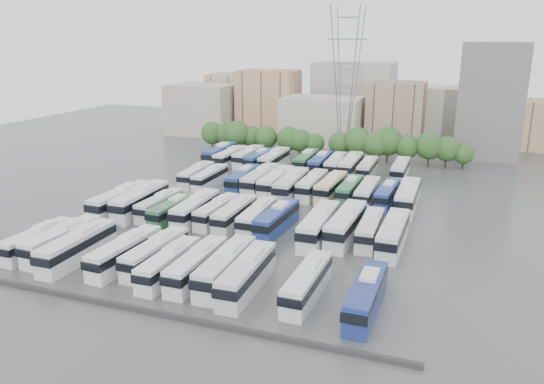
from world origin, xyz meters
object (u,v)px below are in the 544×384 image
(bus_r1_s0, at_px, (121,200))
(bus_r1_s2, at_px, (160,205))
(bus_r2_s13, at_px, (408,197))
(bus_r3_s8, at_px, (335,165))
(bus_r2_s9, at_px, (331,187))
(apartment_tower, at_px, (490,101))
(bus_r2_s11, at_px, (367,192))
(bus_r2_s8, at_px, (312,185))
(bus_r2_s10, at_px, (350,190))
(bus_r3_s3, at_px, (260,159))
(bus_r3_s0, at_px, (220,154))
(bus_r0_s11, at_px, (307,282))
(bus_r1_s8, at_px, (277,219))
(bus_r2_s2, at_px, (210,177))
(bus_r1_s11, at_px, (346,224))
(bus_r1_s7, at_px, (257,216))
(bus_r2_s12, at_px, (387,194))
(electricity_pylon, at_px, (346,74))
(bus_r3_s2, at_px, (249,156))
(bus_r1_s6, at_px, (235,214))
(bus_r0_s1, at_px, (62,240))
(bus_r2_s4, at_px, (243,179))
(bus_r0_s8, at_px, (226,267))
(bus_r2_s1, at_px, (197,175))
(bus_r1_s5, at_px, (217,211))
(bus_r0_s6, at_px, (169,264))
(bus_r2_s7, at_px, (291,185))
(bus_r3_s9, at_px, (351,165))
(bus_r1_s4, at_px, (196,209))
(bus_r3_s6, at_px, (306,161))
(bus_r0_s13, at_px, (366,296))
(bus_r2_s6, at_px, (276,182))
(bus_r3_s4, at_px, (274,160))
(bus_r3_s12, at_px, (400,170))
(bus_r0_s0, at_px, (38,240))
(bus_r1_s13, at_px, (393,234))
(bus_r2_s5, at_px, (261,179))
(bus_r1_s10, at_px, (319,225))
(bus_r0_s5, at_px, (155,253))
(bus_r3_s1, at_px, (231,157))
(bus_r0_s4, at_px, (125,252))

(bus_r1_s0, height_order, bus_r1_s2, bus_r1_s0)
(bus_r1_s0, bearing_deg, bus_r2_s13, 25.14)
(bus_r3_s8, bearing_deg, bus_r2_s9, -81.37)
(apartment_tower, bearing_deg, bus_r2_s11, -112.70)
(bus_r2_s8, xyz_separation_m, bus_r2_s10, (6.83, -0.08, -0.17))
(bus_r2_s8, relative_size, bus_r3_s3, 1.05)
(bus_r3_s0, distance_m, bus_r3_s8, 26.55)
(bus_r0_s11, relative_size, bus_r1_s2, 1.07)
(bus_r1_s8, distance_m, bus_r2_s2, 26.95)
(bus_r1_s0, bearing_deg, bus_r1_s11, 4.49)
(bus_r1_s7, distance_m, bus_r2_s9, 19.96)
(bus_r1_s8, relative_size, bus_r2_s12, 1.06)
(electricity_pylon, height_order, bus_r1_s11, electricity_pylon)
(bus_r2_s8, bearing_deg, bus_r3_s2, 138.10)
(bus_r1_s6, bearing_deg, bus_r2_s11, 47.20)
(bus_r0_s1, relative_size, bus_r2_s4, 1.02)
(bus_r3_s3, bearing_deg, bus_r0_s8, -69.91)
(apartment_tower, xyz_separation_m, bus_r2_s1, (-52.13, -44.99, -11.22))
(bus_r3_s8, bearing_deg, bus_r1_s5, -108.11)
(bus_r0_s1, distance_m, bus_r0_s6, 16.67)
(bus_r0_s6, distance_m, bus_r2_s7, 36.39)
(bus_r0_s1, distance_m, bus_r1_s6, 24.17)
(bus_r3_s9, bearing_deg, bus_r1_s4, -115.04)
(bus_r3_s2, bearing_deg, electricity_pylon, 50.52)
(bus_r0_s11, distance_m, bus_r3_s6, 57.38)
(bus_r0_s13, relative_size, bus_r3_s8, 0.97)
(apartment_tower, relative_size, bus_r2_s6, 1.98)
(bus_r0_s6, height_order, bus_r1_s6, bus_r1_s6)
(bus_r0_s6, relative_size, bus_r2_s4, 0.93)
(bus_r2_s8, relative_size, bus_r2_s13, 0.91)
(bus_r2_s7, bearing_deg, bus_r3_s4, 116.90)
(bus_r1_s8, xyz_separation_m, bus_r2_s2, (-19.88, 18.20, -0.12))
(bus_r3_s12, bearing_deg, bus_r0_s0, -126.15)
(electricity_pylon, height_order, bus_r2_s6, electricity_pylon)
(bus_r0_s11, distance_m, bus_r1_s13, 18.75)
(bus_r2_s13, distance_m, bus_r3_s2, 41.32)
(bus_r0_s6, relative_size, bus_r2_s10, 1.00)
(bus_r2_s5, xyz_separation_m, bus_r3_s0, (-16.61, 17.43, -0.05))
(bus_r0_s1, height_order, bus_r1_s0, bus_r1_s0)
(bus_r2_s9, height_order, bus_r3_s2, bus_r2_s9)
(bus_r1_s10, bearing_deg, bus_r0_s0, -153.12)
(bus_r1_s13, bearing_deg, bus_r1_s11, 170.85)
(bus_r0_s5, relative_size, bus_r2_s13, 0.87)
(apartment_tower, height_order, bus_r1_s0, apartment_tower)
(bus_r1_s10, xyz_separation_m, bus_r3_s1, (-29.75, 35.73, -0.20))
(apartment_tower, distance_m, bus_r3_s8, 41.99)
(bus_r0_s4, xyz_separation_m, bus_r1_s0, (-12.83, 17.22, 0.20))
(bus_r2_s6, relative_size, bus_r2_s10, 1.16)
(bus_r2_s12, bearing_deg, bus_r3_s0, 158.25)
(bus_r0_s0, bearing_deg, apartment_tower, 57.19)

